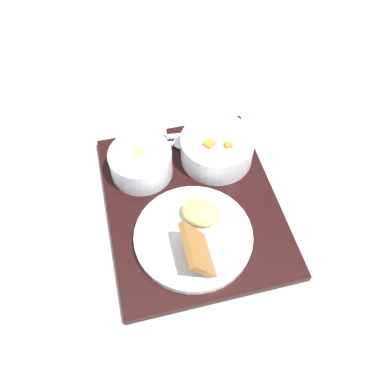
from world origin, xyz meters
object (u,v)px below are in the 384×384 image
at_px(knife, 156,136).
at_px(spoon, 174,144).
at_px(bowl_soup, 141,161).
at_px(bowl_salad, 217,147).
at_px(plate_main, 195,234).

distance_m(knife, spoon, 0.04).
bearing_deg(bowl_soup, spoon, 133.21).
height_order(bowl_salad, spoon, bowl_salad).
distance_m(bowl_soup, plate_main, 0.18).
relative_size(bowl_salad, knife, 0.73).
distance_m(bowl_salad, spoon, 0.10).
height_order(plate_main, knife, plate_main).
bearing_deg(spoon, bowl_salad, -30.75).
height_order(bowl_soup, plate_main, plate_main).
height_order(bowl_salad, knife, bowl_salad).
height_order(bowl_soup, knife, bowl_soup).
relative_size(plate_main, knife, 1.06).
relative_size(bowl_soup, spoon, 0.76).
relative_size(bowl_salad, bowl_soup, 1.19).
bearing_deg(knife, plate_main, -79.08).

